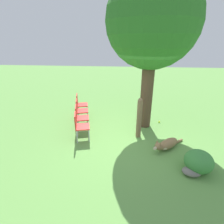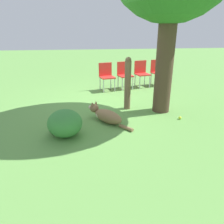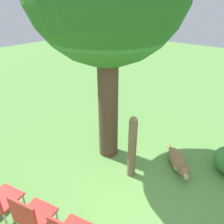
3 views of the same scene
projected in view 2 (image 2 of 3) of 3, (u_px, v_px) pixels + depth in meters
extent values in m
plane|color=#609947|center=(119.00, 105.00, 5.91)|extent=(30.00, 30.00, 0.00)
cylinder|color=#4C3828|center=(165.00, 57.00, 5.02)|extent=(0.41, 0.41, 2.64)
ellipsoid|color=olive|center=(108.00, 116.00, 4.77)|extent=(0.76, 0.71, 0.29)
ellipsoid|color=#C6B293|center=(101.00, 115.00, 4.91)|extent=(0.36, 0.36, 0.17)
sphere|color=olive|center=(94.00, 108.00, 5.01)|extent=(0.29, 0.29, 0.20)
cylinder|color=#C6B293|center=(91.00, 108.00, 5.09)|extent=(0.12, 0.12, 0.09)
cone|color=olive|center=(92.00, 104.00, 4.93)|extent=(0.06, 0.06, 0.09)
cone|color=olive|center=(96.00, 103.00, 5.00)|extent=(0.06, 0.06, 0.09)
cylinder|color=olive|center=(126.00, 128.00, 4.49)|extent=(0.30, 0.28, 0.07)
cylinder|color=brown|center=(128.00, 86.00, 5.43)|extent=(0.16, 0.16, 1.21)
sphere|color=brown|center=(128.00, 60.00, 5.20)|extent=(0.14, 0.14, 0.14)
cube|color=red|center=(107.00, 77.00, 7.04)|extent=(0.51, 0.53, 0.04)
cube|color=red|center=(105.00, 69.00, 7.12)|extent=(0.14, 0.43, 0.42)
cylinder|color=#B7B7BC|center=(115.00, 85.00, 7.03)|extent=(0.03, 0.03, 0.42)
cylinder|color=#B7B7BC|center=(104.00, 86.00, 6.91)|extent=(0.03, 0.03, 0.42)
cylinder|color=#B7B7BC|center=(111.00, 83.00, 7.35)|extent=(0.03, 0.03, 0.42)
cylinder|color=#B7B7BC|center=(100.00, 84.00, 7.22)|extent=(0.03, 0.03, 0.42)
cube|color=red|center=(125.00, 76.00, 7.26)|extent=(0.51, 0.53, 0.04)
cube|color=red|center=(123.00, 68.00, 7.34)|extent=(0.14, 0.43, 0.42)
cylinder|color=#B7B7BC|center=(133.00, 83.00, 7.25)|extent=(0.03, 0.03, 0.42)
cylinder|color=#B7B7BC|center=(122.00, 84.00, 7.12)|extent=(0.03, 0.03, 0.42)
cylinder|color=#B7B7BC|center=(128.00, 81.00, 7.56)|extent=(0.03, 0.03, 0.42)
cylinder|color=#B7B7BC|center=(118.00, 82.00, 7.43)|extent=(0.03, 0.03, 0.42)
cube|color=red|center=(143.00, 74.00, 7.47)|extent=(0.51, 0.53, 0.04)
cube|color=red|center=(140.00, 67.00, 7.56)|extent=(0.14, 0.43, 0.42)
cylinder|color=#B7B7BC|center=(150.00, 82.00, 7.46)|extent=(0.03, 0.03, 0.42)
cylinder|color=#B7B7BC|center=(140.00, 83.00, 7.34)|extent=(0.03, 0.03, 0.42)
cylinder|color=#B7B7BC|center=(145.00, 79.00, 7.78)|extent=(0.03, 0.03, 0.42)
cylinder|color=#B7B7BC|center=(135.00, 80.00, 7.65)|extent=(0.03, 0.03, 0.42)
cube|color=red|center=(159.00, 73.00, 7.69)|extent=(0.51, 0.53, 0.04)
cube|color=red|center=(156.00, 66.00, 7.77)|extent=(0.14, 0.43, 0.42)
cylinder|color=#B7B7BC|center=(166.00, 80.00, 7.68)|extent=(0.03, 0.03, 0.42)
cylinder|color=#B7B7BC|center=(156.00, 81.00, 7.55)|extent=(0.03, 0.03, 0.42)
cylinder|color=#B7B7BC|center=(160.00, 78.00, 7.99)|extent=(0.03, 0.03, 0.42)
cylinder|color=#B7B7BC|center=(151.00, 79.00, 7.87)|extent=(0.03, 0.03, 0.42)
sphere|color=#CCE033|center=(180.00, 118.00, 4.98)|extent=(0.07, 0.07, 0.07)
ellipsoid|color=slate|center=(58.00, 128.00, 4.37)|extent=(0.44, 0.32, 0.19)
ellipsoid|color=#3D843D|center=(65.00, 123.00, 4.15)|extent=(0.66, 0.66, 0.53)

